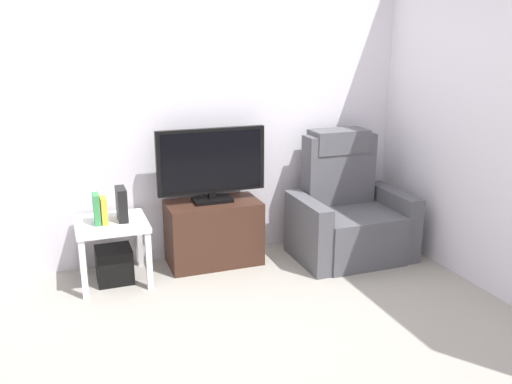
# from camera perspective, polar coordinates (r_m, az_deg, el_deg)

# --- Properties ---
(ground_plane) EXTENTS (6.40, 6.40, 0.00)m
(ground_plane) POSITION_cam_1_polar(r_m,az_deg,el_deg) (4.00, -1.70, -12.00)
(ground_plane) COLOR #9E998E
(wall_back) EXTENTS (6.40, 0.06, 2.60)m
(wall_back) POSITION_cam_1_polar(r_m,az_deg,el_deg) (4.65, -6.29, 8.79)
(wall_back) COLOR silver
(wall_back) RESTS_ON ground
(wall_side) EXTENTS (0.06, 4.48, 2.60)m
(wall_side) POSITION_cam_1_polar(r_m,az_deg,el_deg) (4.53, 21.57, 7.57)
(wall_side) COLOR silver
(wall_side) RESTS_ON ground
(tv_stand) EXTENTS (0.77, 0.42, 0.54)m
(tv_stand) POSITION_cam_1_polar(r_m,az_deg,el_deg) (4.65, -4.42, -4.22)
(tv_stand) COLOR #3D2319
(tv_stand) RESTS_ON ground
(television) EXTENTS (0.91, 0.20, 0.62)m
(television) POSITION_cam_1_polar(r_m,az_deg,el_deg) (4.50, -4.65, 2.97)
(television) COLOR black
(television) RESTS_ON tv_stand
(recliner_armchair) EXTENTS (0.98, 0.78, 1.08)m
(recliner_armchair) POSITION_cam_1_polar(r_m,az_deg,el_deg) (4.86, 9.54, -2.25)
(recliner_armchair) COLOR #515156
(recliner_armchair) RESTS_ON ground
(side_table) EXTENTS (0.54, 0.54, 0.50)m
(side_table) POSITION_cam_1_polar(r_m,az_deg,el_deg) (4.39, -14.77, -3.99)
(side_table) COLOR white
(side_table) RESTS_ON ground
(subwoofer_box) EXTENTS (0.27, 0.27, 0.27)m
(subwoofer_box) POSITION_cam_1_polar(r_m,az_deg,el_deg) (4.49, -14.52, -7.32)
(subwoofer_box) COLOR black
(subwoofer_box) RESTS_ON ground
(book_leftmost) EXTENTS (0.05, 0.13, 0.24)m
(book_leftmost) POSITION_cam_1_polar(r_m,az_deg,el_deg) (4.31, -16.25, -1.72)
(book_leftmost) COLOR #388C4C
(book_leftmost) RESTS_ON side_table
(book_middle) EXTENTS (0.04, 0.13, 0.21)m
(book_middle) POSITION_cam_1_polar(r_m,az_deg,el_deg) (4.31, -15.54, -1.85)
(book_middle) COLOR gold
(book_middle) RESTS_ON side_table
(game_console) EXTENTS (0.07, 0.20, 0.26)m
(game_console) POSITION_cam_1_polar(r_m,az_deg,el_deg) (4.35, -13.80, -1.23)
(game_console) COLOR black
(game_console) RESTS_ON side_table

